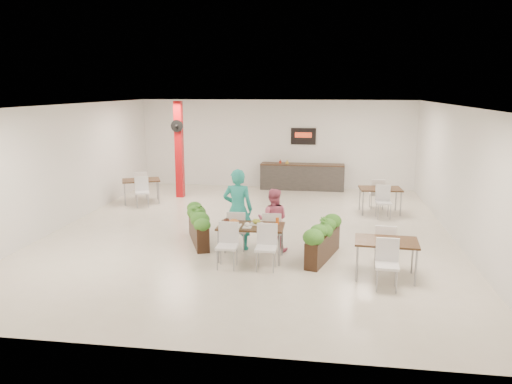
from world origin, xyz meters
TOP-DOWN VIEW (x-y plane):
  - ground at (0.00, 0.00)m, footprint 12.00×12.00m
  - room_shell at (0.00, 0.00)m, footprint 10.10×12.10m
  - red_column at (-3.00, 3.79)m, footprint 0.40×0.41m
  - service_counter at (1.00, 5.65)m, footprint 3.00×0.64m
  - main_table at (0.32, -2.06)m, footprint 1.40×1.62m
  - diner_man at (-0.07, -1.41)m, footprint 0.68×0.45m
  - diner_woman at (0.73, -1.41)m, footprint 0.69×0.54m
  - planter_left at (-1.08, -1.09)m, footprint 0.92×1.69m
  - planter_right at (1.86, -1.82)m, footprint 0.78×1.73m
  - side_table_a at (-3.99, 2.79)m, footprint 1.38×1.65m
  - side_table_b at (3.45, 2.48)m, footprint 1.25×1.65m
  - side_table_c at (3.07, -2.74)m, footprint 1.24×1.64m

SIDE VIEW (x-z plane):
  - ground at x=0.00m, z-range 0.00..0.00m
  - planter_right at x=1.86m, z-range 0.02..0.95m
  - service_counter at x=1.00m, z-range -0.61..1.59m
  - planter_left at x=-1.08m, z-range 0.03..0.96m
  - side_table_c at x=3.07m, z-range 0.16..1.09m
  - side_table_a at x=-3.99m, z-range 0.16..1.09m
  - side_table_b at x=3.45m, z-range 0.17..1.09m
  - main_table at x=0.32m, z-range 0.17..1.10m
  - diner_woman at x=0.73m, z-range 0.00..1.43m
  - diner_man at x=-0.07m, z-range 0.00..1.86m
  - red_column at x=-3.00m, z-range 0.04..3.24m
  - room_shell at x=0.00m, z-range 0.40..3.62m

